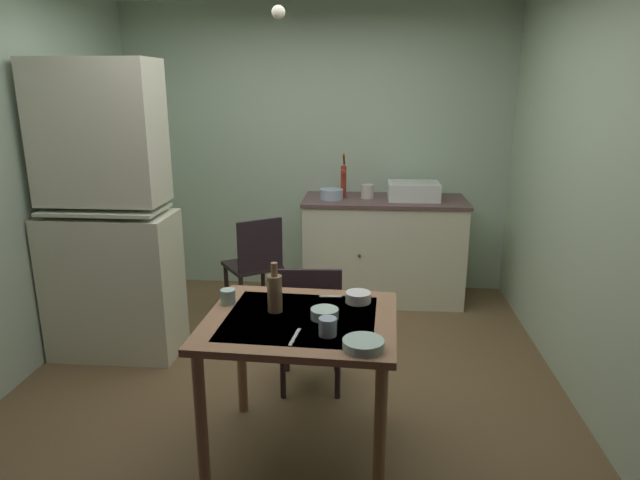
{
  "coord_description": "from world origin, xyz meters",
  "views": [
    {
      "loc": [
        0.47,
        -3.23,
        1.89
      ],
      "look_at": [
        0.19,
        0.09,
        0.96
      ],
      "focal_mm": 31.05,
      "sensor_mm": 36.0,
      "label": 1
    }
  ],
  "objects_px": {
    "hand_pump": "(343,178)",
    "sink_basin": "(414,191)",
    "dining_table": "(301,338)",
    "chair_by_counter": "(255,264)",
    "serving_bowl_wide": "(363,344)",
    "teacup_mint": "(328,327)",
    "hutch_cabinet": "(108,224)",
    "chair_far_side": "(311,322)",
    "mixing_bowl_counter": "(331,194)",
    "glass_bottle": "(275,292)"
  },
  "relations": [
    {
      "from": "hand_pump",
      "to": "sink_basin",
      "type": "bearing_deg",
      "value": -4.2
    },
    {
      "from": "dining_table",
      "to": "chair_by_counter",
      "type": "relative_size",
      "value": 1.12
    },
    {
      "from": "serving_bowl_wide",
      "to": "teacup_mint",
      "type": "relative_size",
      "value": 2.18
    },
    {
      "from": "sink_basin",
      "to": "chair_by_counter",
      "type": "relative_size",
      "value": 0.5
    },
    {
      "from": "hutch_cabinet",
      "to": "chair_far_side",
      "type": "xyz_separation_m",
      "value": [
        1.45,
        -0.42,
        -0.5
      ]
    },
    {
      "from": "mixing_bowl_counter",
      "to": "chair_far_side",
      "type": "distance_m",
      "value": 1.68
    },
    {
      "from": "mixing_bowl_counter",
      "to": "glass_bottle",
      "type": "distance_m",
      "value": 2.18
    },
    {
      "from": "sink_basin",
      "to": "teacup_mint",
      "type": "bearing_deg",
      "value": -103.05
    },
    {
      "from": "chair_far_side",
      "to": "serving_bowl_wide",
      "type": "relative_size",
      "value": 4.64
    },
    {
      "from": "hutch_cabinet",
      "to": "hand_pump",
      "type": "distance_m",
      "value": 2.04
    },
    {
      "from": "sink_basin",
      "to": "serving_bowl_wide",
      "type": "height_order",
      "value": "sink_basin"
    },
    {
      "from": "hand_pump",
      "to": "teacup_mint",
      "type": "xyz_separation_m",
      "value": [
        0.04,
        -2.53,
        -0.28
      ]
    },
    {
      "from": "dining_table",
      "to": "teacup_mint",
      "type": "distance_m",
      "value": 0.29
    },
    {
      "from": "hutch_cabinet",
      "to": "mixing_bowl_counter",
      "type": "height_order",
      "value": "hutch_cabinet"
    },
    {
      "from": "chair_far_side",
      "to": "mixing_bowl_counter",
      "type": "bearing_deg",
      "value": 89.1
    },
    {
      "from": "mixing_bowl_counter",
      "to": "teacup_mint",
      "type": "relative_size",
      "value": 2.4
    },
    {
      "from": "sink_basin",
      "to": "glass_bottle",
      "type": "height_order",
      "value": "sink_basin"
    },
    {
      "from": "hutch_cabinet",
      "to": "hand_pump",
      "type": "height_order",
      "value": "hutch_cabinet"
    },
    {
      "from": "hand_pump",
      "to": "chair_by_counter",
      "type": "relative_size",
      "value": 0.44
    },
    {
      "from": "teacup_mint",
      "to": "glass_bottle",
      "type": "xyz_separation_m",
      "value": [
        -0.29,
        0.26,
        0.06
      ]
    },
    {
      "from": "teacup_mint",
      "to": "chair_far_side",
      "type": "bearing_deg",
      "value": 101.2
    },
    {
      "from": "glass_bottle",
      "to": "chair_far_side",
      "type": "bearing_deg",
      "value": 78.06
    },
    {
      "from": "chair_by_counter",
      "to": "sink_basin",
      "type": "bearing_deg",
      "value": 23.46
    },
    {
      "from": "chair_far_side",
      "to": "serving_bowl_wide",
      "type": "distance_m",
      "value": 1.07
    },
    {
      "from": "serving_bowl_wide",
      "to": "dining_table",
      "type": "bearing_deg",
      "value": 135.34
    },
    {
      "from": "hutch_cabinet",
      "to": "teacup_mint",
      "type": "bearing_deg",
      "value": -37.74
    },
    {
      "from": "dining_table",
      "to": "chair_far_side",
      "type": "xyz_separation_m",
      "value": [
        -0.02,
        0.65,
        -0.2
      ]
    },
    {
      "from": "sink_basin",
      "to": "hand_pump",
      "type": "distance_m",
      "value": 0.62
    },
    {
      "from": "hutch_cabinet",
      "to": "chair_by_counter",
      "type": "bearing_deg",
      "value": 36.83
    },
    {
      "from": "hutch_cabinet",
      "to": "glass_bottle",
      "type": "height_order",
      "value": "hutch_cabinet"
    },
    {
      "from": "chair_far_side",
      "to": "chair_by_counter",
      "type": "bearing_deg",
      "value": 117.76
    },
    {
      "from": "teacup_mint",
      "to": "chair_by_counter",
      "type": "bearing_deg",
      "value": 110.97
    },
    {
      "from": "sink_basin",
      "to": "teacup_mint",
      "type": "relative_size",
      "value": 5.2
    },
    {
      "from": "hutch_cabinet",
      "to": "glass_bottle",
      "type": "bearing_deg",
      "value": -36.78
    },
    {
      "from": "teacup_mint",
      "to": "serving_bowl_wide",
      "type": "bearing_deg",
      "value": -36.6
    },
    {
      "from": "sink_basin",
      "to": "glass_bottle",
      "type": "relative_size",
      "value": 1.69
    },
    {
      "from": "hand_pump",
      "to": "glass_bottle",
      "type": "distance_m",
      "value": 2.3
    },
    {
      "from": "chair_by_counter",
      "to": "glass_bottle",
      "type": "xyz_separation_m",
      "value": [
        0.45,
        -1.66,
        0.41
      ]
    },
    {
      "from": "mixing_bowl_counter",
      "to": "hand_pump",
      "type": "bearing_deg",
      "value": 43.62
    },
    {
      "from": "sink_basin",
      "to": "teacup_mint",
      "type": "xyz_separation_m",
      "value": [
        -0.58,
        -2.49,
        -0.19
      ]
    },
    {
      "from": "dining_table",
      "to": "hutch_cabinet",
      "type": "bearing_deg",
      "value": 144.07
    },
    {
      "from": "hand_pump",
      "to": "dining_table",
      "type": "xyz_separation_m",
      "value": [
        -0.11,
        -2.34,
        -0.43
      ]
    },
    {
      "from": "chair_far_side",
      "to": "teacup_mint",
      "type": "bearing_deg",
      "value": -78.8
    },
    {
      "from": "hand_pump",
      "to": "mixing_bowl_counter",
      "type": "relative_size",
      "value": 1.92
    },
    {
      "from": "chair_by_counter",
      "to": "teacup_mint",
      "type": "bearing_deg",
      "value": -69.03
    },
    {
      "from": "mixing_bowl_counter",
      "to": "chair_by_counter",
      "type": "distance_m",
      "value": 0.93
    },
    {
      "from": "chair_far_side",
      "to": "glass_bottle",
      "type": "distance_m",
      "value": 0.73
    },
    {
      "from": "mixing_bowl_counter",
      "to": "chair_far_side",
      "type": "xyz_separation_m",
      "value": [
        -0.03,
        -1.6,
        -0.51
      ]
    },
    {
      "from": "hand_pump",
      "to": "teacup_mint",
      "type": "relative_size",
      "value": 4.61
    },
    {
      "from": "hutch_cabinet",
      "to": "sink_basin",
      "type": "distance_m",
      "value": 2.52
    }
  ]
}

